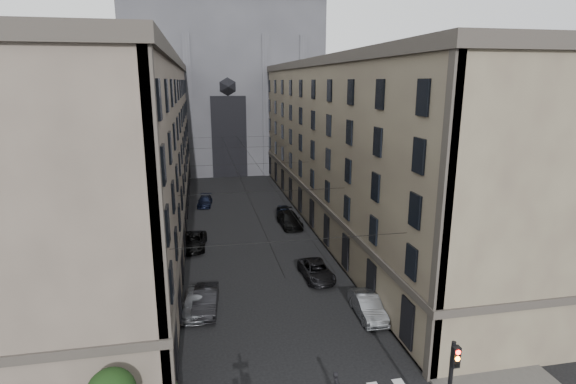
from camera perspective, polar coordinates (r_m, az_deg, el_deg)
sidewalk_left at (r=52.87m, az=-16.55°, el=-4.73°), size 7.00×80.00×0.15m
sidewalk_right at (r=54.87m, az=5.85°, el=-3.52°), size 7.00×80.00×0.15m
building_left at (r=51.16m, az=-20.56°, el=5.04°), size 13.60×60.60×18.85m
building_right at (r=53.78m, az=9.11°, el=6.15°), size 13.60×60.60×18.85m
gothic_tower at (r=89.09m, az=-8.20°, el=14.66°), size 35.00×23.00×58.00m
traffic_light_right at (r=23.27m, az=20.02°, el=-21.55°), size 0.34×0.50×5.20m
tram_wires at (r=50.72m, az=-5.26°, el=3.40°), size 14.00×60.00×0.43m
car_left_near at (r=34.35m, az=-11.68°, el=-13.51°), size 2.32×4.92×1.63m
car_left_midnear at (r=34.42m, az=-10.42°, el=-13.41°), size 2.14×5.00×1.60m
car_left_midfar at (r=46.52m, az=-11.93°, el=-6.15°), size 2.87×5.50×1.48m
car_left_far at (r=61.74m, az=-10.52°, el=-1.15°), size 2.25×4.59×1.29m
car_right_near at (r=33.68m, az=10.10°, el=-14.07°), size 1.81×4.79×1.56m
car_right_midnear at (r=39.00m, az=3.63°, el=-9.96°), size 2.53×5.11×1.39m
car_right_midfar at (r=52.26m, az=0.19°, el=-3.51°), size 2.45×5.61×1.61m
car_right_far at (r=55.32m, az=-0.45°, el=-2.59°), size 2.02×4.39×1.46m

